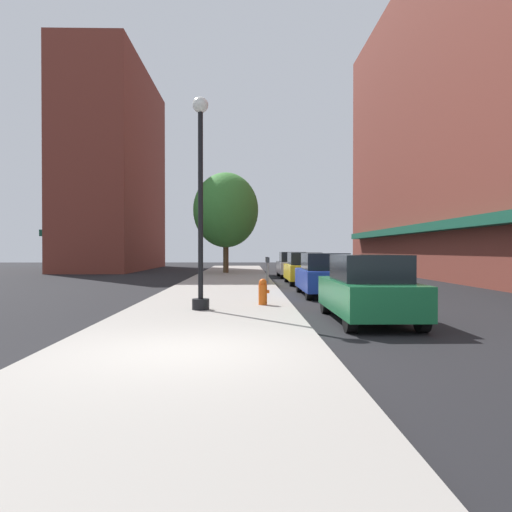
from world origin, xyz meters
The scene contains 13 objects.
ground_plane centered at (4.00, 18.00, 0.00)m, with size 90.00×90.00×0.00m, color black.
sidewalk_slab centered at (0.00, 19.00, 0.06)m, with size 4.80×50.00×0.12m, color gray.
building_right_brick centered at (14.99, 22.00, 10.42)m, with size 6.80×40.00×20.89m.
building_far_background centered at (-11.01, 37.00, 9.01)m, with size 6.80×18.00×18.06m.
lamppost centered at (-0.27, 5.57, 3.20)m, with size 0.48×0.48×5.90m.
fire_hydrant centered at (1.50, 6.72, 0.52)m, with size 0.33×0.26×0.79m.
parking_meter_near centered at (2.05, 15.58, 0.95)m, with size 0.14×0.09×1.31m.
parking_meter_far centered at (2.05, 17.02, 0.95)m, with size 0.14×0.09×1.31m.
tree_near centered at (-0.52, 27.87, 4.72)m, with size 4.79×4.79×7.37m.
car_green centered at (4.00, 3.96, 0.81)m, with size 1.80×4.30×1.66m.
car_blue centered at (4.00, 10.76, 0.81)m, with size 1.80×4.30×1.66m.
car_yellow centered at (4.00, 17.31, 0.81)m, with size 1.80×4.30×1.66m.
car_silver centered at (4.00, 23.88, 0.81)m, with size 1.80×4.30×1.66m.
Camera 1 is at (1.00, -7.95, 1.77)m, focal length 34.11 mm.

